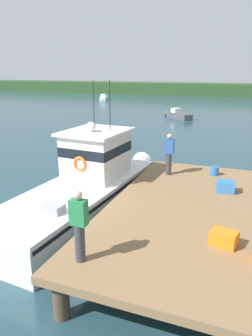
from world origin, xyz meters
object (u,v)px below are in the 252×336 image
Objects in this scene: deckhand_further_back at (169,153)px; moored_boat_far_left at (104,98)px; crate_single_by_cleat at (224,238)px; crate_stack_near_edge at (225,186)px; moored_boat_outer_mooring at (178,115)px; main_fishing_boat at (88,186)px; deckhand_by_the_boat at (79,225)px; bait_bucket at (214,171)px.

deckhand_further_back is 45.78m from moored_boat_far_left.
crate_single_by_cleat is 0.14× the size of moored_boat_far_left.
moored_boat_far_left is (-23.77, 41.52, -1.03)m from crate_stack_near_edge.
crate_single_by_cleat is 28.76m from moored_boat_outer_mooring.
main_fishing_boat reaches higher than deckhand_further_back.
moored_boat_outer_mooring is at bearing 104.15° from crate_single_by_cleat.
crate_single_by_cleat is (5.06, -2.85, 0.37)m from main_fishing_boat.
moored_boat_outer_mooring is (-6.80, 24.32, -1.02)m from crate_stack_near_edge.
crate_single_by_cleat is 0.37× the size of deckhand_by_the_boat.
moored_boat_outer_mooring is (-1.96, 25.02, -0.63)m from main_fishing_boat.
crate_stack_near_edge reaches higher than crate_single_by_cleat.
crate_stack_near_edge reaches higher than moored_boat_far_left.
deckhand_by_the_boat is (-2.61, -5.32, 0.67)m from crate_stack_near_edge.
main_fishing_boat reaches higher than bait_bucket.
crate_stack_near_edge is 0.37× the size of deckhand_further_back.
deckhand_by_the_boat is 51.43m from moored_boat_far_left.
deckhand_by_the_boat is at bearing -106.42° from bait_bucket.
moored_boat_far_left is (-18.93, 42.22, -0.64)m from main_fishing_boat.
moored_boat_far_left is (-16.97, 17.20, -0.01)m from moored_boat_outer_mooring.
deckhand_further_back is (0.36, 6.47, 0.00)m from deckhand_by_the_boat.
main_fishing_boat is 5.24m from deckhand_by_the_boat.
main_fishing_boat is at bearing 150.64° from crate_single_by_cleat.
crate_stack_near_edge is 2.61m from deckhand_further_back.
crate_single_by_cleat is (0.23, -3.55, -0.02)m from crate_stack_near_edge.
main_fishing_boat is at bearing -85.52° from moored_boat_outer_mooring.
moored_boat_outer_mooring reaches higher than moored_boat_far_left.
main_fishing_boat is 4.94m from bait_bucket.
crate_stack_near_edge is 1.76× the size of bait_bucket.
main_fishing_boat is 2.67× the size of moored_boat_outer_mooring.
crate_single_by_cleat is 1.76× the size of bait_bucket.
bait_bucket is (-0.54, 1.71, -0.02)m from crate_stack_near_edge.
bait_bucket is (4.30, 2.41, 0.36)m from main_fishing_boat.
crate_single_by_cleat is at bearing -75.85° from moored_boat_outer_mooring.
deckhand_further_back reaches higher than crate_stack_near_edge.
crate_stack_near_edge reaches higher than moored_boat_outer_mooring.
main_fishing_boat is 5.82m from crate_single_by_cleat.
crate_stack_near_edge is at bearing -26.91° from deckhand_further_back.
deckhand_by_the_boat is (-2.84, -1.78, 0.69)m from crate_single_by_cleat.
deckhand_by_the_boat is at bearing -147.96° from crate_single_by_cleat.
crate_single_by_cleat is 0.37× the size of deckhand_further_back.
crate_stack_near_edge reaches higher than bait_bucket.
deckhand_by_the_boat reaches higher than moored_boat_outer_mooring.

